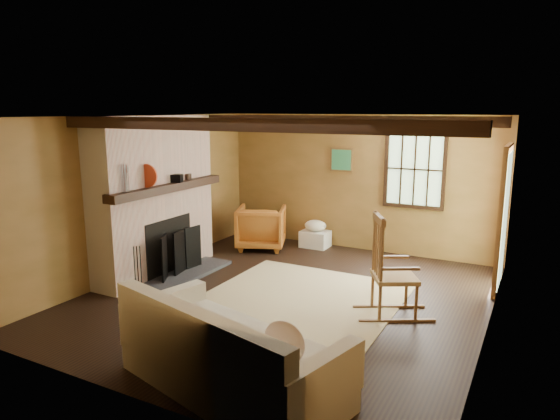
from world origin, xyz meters
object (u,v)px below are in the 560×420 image
Objects in this scene: rocking_chair at (391,273)px; sofa at (228,359)px; fireplace at (156,203)px; laundry_basket at (315,239)px; armchair at (261,227)px.

sofa is (-0.80, -2.35, -0.22)m from rocking_chair.
rocking_chair is at bearing 85.48° from sofa.
fireplace is 3.70m from sofa.
rocking_chair is 0.54× the size of sofa.
rocking_chair is at bearing 1.32° from fireplace.
rocking_chair reaches higher than laundry_basket.
laundry_basket is at bearing 58.07° from fireplace.
sofa is 4.71m from armchair.
fireplace is 4.80× the size of laundry_basket.
laundry_basket is (-2.07, 2.39, -0.38)m from rocking_chair.
rocking_chair is at bearing -49.16° from laundry_basket.
fireplace reaches higher than rocking_chair.
sofa is at bearing -38.88° from fireplace.
armchair is at bearing 70.02° from fireplace.
rocking_chair is (3.61, 0.08, -0.57)m from fireplace.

